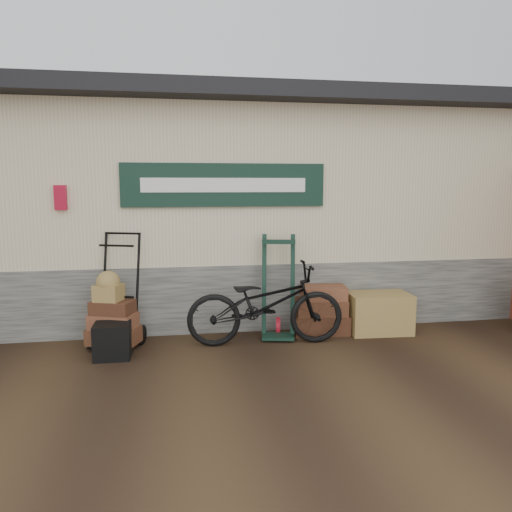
{
  "coord_description": "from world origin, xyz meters",
  "views": [
    {
      "loc": [
        -0.98,
        -5.43,
        1.95
      ],
      "look_at": [
        0.09,
        0.9,
        1.03
      ],
      "focal_mm": 35.0,
      "sensor_mm": 36.0,
      "label": 1
    }
  ],
  "objects": [
    {
      "name": "wicker_hamper",
      "position": [
        1.72,
        0.67,
        0.26
      ],
      "size": [
        0.83,
        0.57,
        0.53
      ],
      "primitive_type": "cube",
      "rotation": [
        0.0,
        0.0,
        -0.05
      ],
      "color": "olive",
      "rests_on": "ground"
    },
    {
      "name": "ground",
      "position": [
        0.0,
        0.0,
        0.0
      ],
      "size": [
        80.0,
        80.0,
        0.0
      ],
      "primitive_type": "plane",
      "color": "black",
      "rests_on": "ground"
    },
    {
      "name": "station_building",
      "position": [
        -0.01,
        2.74,
        1.61
      ],
      "size": [
        14.4,
        4.1,
        3.2
      ],
      "color": "#4C4C47",
      "rests_on": "ground"
    },
    {
      "name": "suitcase_stack",
      "position": [
        0.95,
        0.79,
        0.32
      ],
      "size": [
        0.77,
        0.53,
        0.64
      ],
      "primitive_type": null,
      "rotation": [
        0.0,
        0.0,
        -0.11
      ],
      "color": "#3A2412",
      "rests_on": "ground"
    },
    {
      "name": "green_barrow",
      "position": [
        0.35,
        0.69,
        0.66
      ],
      "size": [
        0.55,
        0.5,
        1.32
      ],
      "primitive_type": null,
      "rotation": [
        0.0,
        0.0,
        -0.21
      ],
      "color": "black",
      "rests_on": "ground"
    },
    {
      "name": "porter_trolley",
      "position": [
        -1.64,
        0.71,
        0.7
      ],
      "size": [
        0.84,
        0.74,
        1.41
      ],
      "primitive_type": null,
      "rotation": [
        0.0,
        0.0,
        -0.36
      ],
      "color": "black",
      "rests_on": "ground"
    },
    {
      "name": "black_trunk",
      "position": [
        -1.67,
        0.22,
        0.2
      ],
      "size": [
        0.41,
        0.35,
        0.4
      ],
      "primitive_type": "cube",
      "rotation": [
        0.0,
        0.0,
        -0.02
      ],
      "color": "black",
      "rests_on": "ground"
    },
    {
      "name": "bicycle",
      "position": [
        0.13,
        0.43,
        0.56
      ],
      "size": [
        0.76,
        1.95,
        1.12
      ],
      "primitive_type": "imported",
      "rotation": [
        0.0,
        0.0,
        1.52
      ],
      "color": "black",
      "rests_on": "ground"
    }
  ]
}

